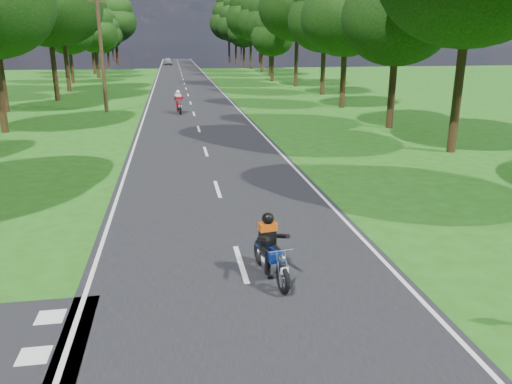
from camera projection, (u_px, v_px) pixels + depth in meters
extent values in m
plane|color=#224F12|center=(255.00, 309.00, 9.57)|extent=(160.00, 160.00, 0.00)
cube|color=black|center=(184.00, 84.00, 56.70)|extent=(7.00, 140.00, 0.02)
cube|color=silver|center=(241.00, 263.00, 11.45)|extent=(0.12, 2.00, 0.01)
cube|color=silver|center=(217.00, 189.00, 17.11)|extent=(0.12, 2.00, 0.01)
cube|color=silver|center=(206.00, 151.00, 22.76)|extent=(0.12, 2.00, 0.01)
cube|color=silver|center=(199.00, 129.00, 28.42)|extent=(0.12, 2.00, 0.01)
cube|color=silver|center=(194.00, 114.00, 34.07)|extent=(0.12, 2.00, 0.01)
cube|color=silver|center=(191.00, 103.00, 39.73)|extent=(0.12, 2.00, 0.01)
cube|color=silver|center=(188.00, 95.00, 45.38)|extent=(0.12, 2.00, 0.01)
cube|color=silver|center=(186.00, 89.00, 51.04)|extent=(0.12, 2.00, 0.01)
cube|color=silver|center=(184.00, 84.00, 56.69)|extent=(0.12, 2.00, 0.01)
cube|color=silver|center=(183.00, 79.00, 62.35)|extent=(0.12, 2.00, 0.01)
cube|color=silver|center=(182.00, 76.00, 68.01)|extent=(0.12, 2.00, 0.01)
cube|color=silver|center=(181.00, 73.00, 73.66)|extent=(0.12, 2.00, 0.01)
cube|color=silver|center=(180.00, 71.00, 79.32)|extent=(0.12, 2.00, 0.01)
cube|color=silver|center=(180.00, 68.00, 84.97)|extent=(0.12, 2.00, 0.01)
cube|color=silver|center=(179.00, 66.00, 90.63)|extent=(0.12, 2.00, 0.01)
cube|color=silver|center=(179.00, 65.00, 96.28)|extent=(0.12, 2.00, 0.01)
cube|color=silver|center=(178.00, 63.00, 101.94)|extent=(0.12, 2.00, 0.01)
cube|color=silver|center=(178.00, 62.00, 107.60)|extent=(0.12, 2.00, 0.01)
cube|color=silver|center=(177.00, 61.00, 113.25)|extent=(0.12, 2.00, 0.01)
cube|color=silver|center=(177.00, 60.00, 118.91)|extent=(0.12, 2.00, 0.01)
cube|color=silver|center=(155.00, 84.00, 56.18)|extent=(0.10, 140.00, 0.01)
cube|color=silver|center=(213.00, 83.00, 57.21)|extent=(0.10, 140.00, 0.01)
cube|color=silver|center=(34.00, 356.00, 8.13)|extent=(0.50, 0.50, 0.01)
cube|color=silver|center=(50.00, 317.00, 9.26)|extent=(0.50, 0.50, 0.01)
cylinder|color=black|center=(0.00, 96.00, 26.92)|extent=(0.40, 0.40, 3.91)
cylinder|color=black|center=(3.00, 85.00, 34.51)|extent=(0.40, 0.40, 3.79)
cylinder|color=black|center=(55.00, 74.00, 40.81)|extent=(0.40, 0.40, 4.32)
ellipsoid|color=black|center=(47.00, 5.00, 39.24)|extent=(7.56, 7.56, 6.42)
cylinder|color=black|center=(67.00, 68.00, 47.79)|extent=(0.40, 0.40, 4.40)
ellipsoid|color=black|center=(61.00, 8.00, 46.19)|extent=(7.71, 7.71, 6.55)
cylinder|color=black|center=(72.00, 69.00, 56.89)|extent=(0.40, 0.40, 3.20)
ellipsoid|color=black|center=(68.00, 33.00, 55.72)|extent=(5.60, 5.60, 4.76)
ellipsoid|color=black|center=(66.00, 18.00, 55.26)|extent=(4.80, 4.80, 4.08)
ellipsoid|color=black|center=(65.00, 3.00, 54.80)|extent=(3.60, 3.60, 3.06)
cylinder|color=black|center=(98.00, 65.00, 64.13)|extent=(0.40, 0.40, 3.22)
ellipsoid|color=black|center=(95.00, 33.00, 62.96)|extent=(5.64, 5.64, 4.79)
ellipsoid|color=black|center=(93.00, 20.00, 62.49)|extent=(4.83, 4.83, 4.11)
ellipsoid|color=black|center=(92.00, 7.00, 62.03)|extent=(3.62, 3.62, 3.08)
cylinder|color=black|center=(94.00, 61.00, 71.15)|extent=(0.40, 0.40, 3.61)
ellipsoid|color=black|center=(91.00, 29.00, 69.83)|extent=(6.31, 6.31, 5.37)
ellipsoid|color=black|center=(89.00, 15.00, 69.31)|extent=(5.41, 5.41, 4.60)
ellipsoid|color=black|center=(88.00, 2.00, 68.79)|extent=(4.06, 4.06, 3.45)
cylinder|color=black|center=(103.00, 62.00, 78.72)|extent=(0.40, 0.40, 2.67)
ellipsoid|color=black|center=(102.00, 40.00, 77.75)|extent=(4.67, 4.67, 3.97)
ellipsoid|color=black|center=(101.00, 32.00, 77.36)|extent=(4.00, 4.00, 3.40)
ellipsoid|color=black|center=(100.00, 23.00, 76.98)|extent=(3.00, 3.00, 2.55)
cylinder|color=black|center=(109.00, 58.00, 87.25)|extent=(0.40, 0.40, 3.09)
ellipsoid|color=black|center=(107.00, 36.00, 86.13)|extent=(5.40, 5.40, 4.59)
ellipsoid|color=black|center=(106.00, 27.00, 85.68)|extent=(4.63, 4.63, 3.93)
ellipsoid|color=black|center=(105.00, 17.00, 85.24)|extent=(3.47, 3.47, 2.95)
cylinder|color=black|center=(118.00, 53.00, 93.33)|extent=(0.40, 0.40, 4.48)
ellipsoid|color=black|center=(115.00, 22.00, 91.70)|extent=(7.84, 7.84, 6.66)
ellipsoid|color=black|center=(114.00, 10.00, 91.06)|extent=(6.72, 6.72, 5.71)
cylinder|color=black|center=(117.00, 53.00, 101.69)|extent=(0.40, 0.40, 4.09)
ellipsoid|color=black|center=(115.00, 27.00, 100.20)|extent=(7.16, 7.16, 6.09)
ellipsoid|color=black|center=(114.00, 17.00, 99.61)|extent=(6.14, 6.14, 5.22)
ellipsoid|color=black|center=(113.00, 6.00, 99.02)|extent=(4.61, 4.61, 3.92)
cylinder|color=black|center=(457.00, 102.00, 22.11)|extent=(0.40, 0.40, 4.56)
cylinder|color=black|center=(391.00, 97.00, 28.37)|extent=(0.40, 0.40, 3.49)
ellipsoid|color=black|center=(398.00, 17.00, 27.10)|extent=(6.12, 6.12, 5.20)
cylinder|color=black|center=(343.00, 82.00, 36.74)|extent=(0.40, 0.40, 3.69)
ellipsoid|color=black|center=(346.00, 17.00, 35.40)|extent=(6.46, 6.46, 5.49)
cylinder|color=black|center=(323.00, 74.00, 45.23)|extent=(0.40, 0.40, 3.74)
ellipsoid|color=black|center=(325.00, 20.00, 43.87)|extent=(6.55, 6.55, 5.57)
cylinder|color=black|center=(296.00, 64.00, 52.86)|extent=(0.40, 0.40, 4.64)
ellipsoid|color=black|center=(298.00, 7.00, 51.17)|extent=(8.12, 8.12, 6.91)
cylinder|color=black|center=(272.00, 69.00, 59.72)|extent=(0.40, 0.40, 2.91)
ellipsoid|color=black|center=(273.00, 37.00, 58.66)|extent=(5.09, 5.09, 4.33)
ellipsoid|color=black|center=(273.00, 25.00, 58.24)|extent=(4.36, 4.36, 3.71)
ellipsoid|color=black|center=(273.00, 12.00, 57.82)|extent=(3.27, 3.27, 2.78)
cylinder|color=black|center=(270.00, 62.00, 66.81)|extent=(0.40, 0.40, 3.88)
ellipsoid|color=black|center=(271.00, 24.00, 65.40)|extent=(6.78, 6.78, 5.77)
ellipsoid|color=black|center=(271.00, 9.00, 64.84)|extent=(5.81, 5.81, 4.94)
cylinder|color=black|center=(262.00, 58.00, 74.81)|extent=(0.40, 0.40, 4.18)
ellipsoid|color=black|center=(262.00, 22.00, 73.29)|extent=(7.31, 7.31, 6.21)
ellipsoid|color=black|center=(262.00, 7.00, 72.68)|extent=(6.27, 6.27, 5.33)
cylinder|color=black|center=(251.00, 55.00, 83.14)|extent=(0.40, 0.40, 4.63)
ellipsoid|color=black|center=(251.00, 19.00, 81.45)|extent=(8.11, 8.11, 6.89)
ellipsoid|color=black|center=(251.00, 4.00, 80.79)|extent=(6.95, 6.95, 5.91)
cylinder|color=black|center=(244.00, 57.00, 90.18)|extent=(0.40, 0.40, 3.36)
ellipsoid|color=black|center=(244.00, 33.00, 88.95)|extent=(5.88, 5.88, 5.00)
ellipsoid|color=black|center=(244.00, 23.00, 88.47)|extent=(5.04, 5.04, 4.29)
ellipsoid|color=black|center=(244.00, 14.00, 87.98)|extent=(3.78, 3.78, 3.21)
cylinder|color=black|center=(236.00, 54.00, 96.80)|extent=(0.40, 0.40, 4.09)
ellipsoid|color=black|center=(236.00, 27.00, 95.31)|extent=(7.15, 7.15, 6.08)
ellipsoid|color=black|center=(236.00, 15.00, 94.72)|extent=(6.13, 6.13, 5.21)
ellipsoid|color=black|center=(235.00, 4.00, 94.13)|extent=(4.60, 4.60, 3.91)
cylinder|color=black|center=(229.00, 52.00, 103.98)|extent=(0.40, 0.40, 4.48)
ellipsoid|color=black|center=(229.00, 24.00, 102.35)|extent=(7.84, 7.84, 6.66)
ellipsoid|color=black|center=(229.00, 13.00, 101.71)|extent=(6.72, 6.72, 5.71)
ellipsoid|color=black|center=(228.00, 1.00, 101.06)|extent=(5.04, 5.04, 4.28)
cylinder|color=black|center=(113.00, 52.00, 110.52)|extent=(0.40, 0.40, 3.84)
ellipsoid|color=black|center=(111.00, 30.00, 109.12)|extent=(6.72, 6.72, 5.71)
ellipsoid|color=black|center=(111.00, 21.00, 108.57)|extent=(5.76, 5.76, 4.90)
ellipsoid|color=black|center=(110.00, 12.00, 108.01)|extent=(4.32, 4.32, 3.67)
cylinder|color=black|center=(241.00, 51.00, 116.86)|extent=(0.40, 0.40, 4.16)
ellipsoid|color=black|center=(241.00, 28.00, 115.34)|extent=(7.28, 7.28, 6.19)
ellipsoid|color=black|center=(241.00, 19.00, 114.74)|extent=(6.24, 6.24, 5.30)
ellipsoid|color=black|center=(241.00, 9.00, 114.14)|extent=(4.68, 4.68, 3.98)
cylinder|color=black|center=(94.00, 55.00, 96.11)|extent=(0.40, 0.40, 3.52)
ellipsoid|color=black|center=(92.00, 32.00, 94.83)|extent=(6.16, 6.16, 5.24)
ellipsoid|color=black|center=(91.00, 22.00, 94.33)|extent=(5.28, 5.28, 4.49)
ellipsoid|color=black|center=(90.00, 13.00, 93.82)|extent=(3.96, 3.96, 3.37)
cylinder|color=black|center=(260.00, 52.00, 103.92)|extent=(0.40, 0.40, 4.48)
ellipsoid|color=black|center=(260.00, 24.00, 102.29)|extent=(7.84, 7.84, 6.66)
ellipsoid|color=black|center=(260.00, 13.00, 101.65)|extent=(6.72, 6.72, 5.71)
ellipsoid|color=black|center=(260.00, 1.00, 101.00)|extent=(5.04, 5.04, 4.28)
cylinder|color=#382616|center=(102.00, 53.00, 33.85)|extent=(0.26, 0.26, 8.00)
cube|color=#382616|center=(97.00, 1.00, 32.87)|extent=(1.20, 0.10, 0.10)
imported|color=#B2B4B9|center=(168.00, 61.00, 96.40)|extent=(1.78, 4.10, 1.38)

